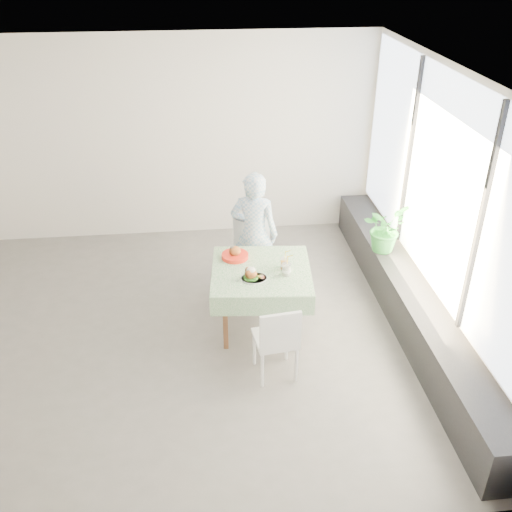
{
  "coord_description": "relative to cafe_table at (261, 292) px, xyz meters",
  "views": [
    {
      "loc": [
        0.53,
        -5.11,
        3.88
      ],
      "look_at": [
        1.1,
        0.1,
        0.88
      ],
      "focal_mm": 40.0,
      "sensor_mm": 36.0,
      "label": 1
    }
  ],
  "objects": [
    {
      "name": "main_dish",
      "position": [
        -0.11,
        -0.18,
        0.33
      ],
      "size": [
        0.28,
        0.28,
        0.14
      ],
      "color": "white",
      "rests_on": "cafe_table"
    },
    {
      "name": "wall_back",
      "position": [
        -1.15,
        2.45,
        0.94
      ],
      "size": [
        6.0,
        0.02,
        2.8
      ],
      "primitive_type": "cube",
      "color": "silver",
      "rests_on": "ground"
    },
    {
      "name": "chair_near",
      "position": [
        0.05,
        -0.8,
        -0.2
      ],
      "size": [
        0.44,
        0.44,
        0.84
      ],
      "color": "white",
      "rests_on": "ground"
    },
    {
      "name": "diner",
      "position": [
        0.01,
        0.75,
        0.32
      ],
      "size": [
        0.65,
        0.52,
        1.55
      ],
      "primitive_type": "imported",
      "rotation": [
        0.0,
        0.0,
        2.84
      ],
      "color": "#8BB9DF",
      "rests_on": "ground"
    },
    {
      "name": "window_pane",
      "position": [
        1.82,
        -0.05,
        1.19
      ],
      "size": [
        0.01,
        4.8,
        2.18
      ],
      "primitive_type": "cube",
      "color": "#D1E0F9",
      "rests_on": "ground"
    },
    {
      "name": "potted_plant",
      "position": [
        1.57,
        0.72,
        0.33
      ],
      "size": [
        0.69,
        0.69,
        0.58
      ],
      "primitive_type": "imported",
      "rotation": [
        0.0,
        0.0,
        0.75
      ],
      "color": "#2A7E38",
      "rests_on": "window_ledge"
    },
    {
      "name": "floor",
      "position": [
        -1.15,
        -0.05,
        -0.46
      ],
      "size": [
        6.0,
        6.0,
        0.0
      ],
      "primitive_type": "plane",
      "color": "#5B5856",
      "rests_on": "ground"
    },
    {
      "name": "second_dish",
      "position": [
        -0.26,
        0.28,
        0.32
      ],
      "size": [
        0.3,
        0.3,
        0.14
      ],
      "color": "red",
      "rests_on": "cafe_table"
    },
    {
      "name": "wall_right",
      "position": [
        1.85,
        -0.05,
        0.94
      ],
      "size": [
        0.02,
        5.0,
        2.8
      ],
      "primitive_type": "cube",
      "color": "silver",
      "rests_on": "ground"
    },
    {
      "name": "juice_cup_orange",
      "position": [
        0.25,
        -0.01,
        0.34
      ],
      "size": [
        0.09,
        0.09,
        0.26
      ],
      "color": "white",
      "rests_on": "cafe_table"
    },
    {
      "name": "chair_far",
      "position": [
        0.01,
        0.77,
        -0.17
      ],
      "size": [
        0.49,
        0.49,
        0.94
      ],
      "color": "white",
      "rests_on": "ground"
    },
    {
      "name": "cafe_table",
      "position": [
        0.0,
        0.0,
        0.0
      ],
      "size": [
        1.13,
        1.13,
        0.74
      ],
      "color": "brown",
      "rests_on": "ground"
    },
    {
      "name": "juice_cup_lemonade",
      "position": [
        0.25,
        -0.13,
        0.34
      ],
      "size": [
        0.1,
        0.1,
        0.27
      ],
      "color": "white",
      "rests_on": "cafe_table"
    },
    {
      "name": "wall_front",
      "position": [
        -1.15,
        -2.55,
        0.94
      ],
      "size": [
        6.0,
        0.02,
        2.8
      ],
      "primitive_type": "cube",
      "color": "silver",
      "rests_on": "ground"
    },
    {
      "name": "ceiling",
      "position": [
        -1.15,
        -0.05,
        2.34
      ],
      "size": [
        6.0,
        6.0,
        0.0
      ],
      "primitive_type": "plane",
      "rotation": [
        3.14,
        0.0,
        0.0
      ],
      "color": "white",
      "rests_on": "ground"
    },
    {
      "name": "window_ledge",
      "position": [
        1.65,
        -0.05,
        -0.21
      ],
      "size": [
        0.4,
        4.8,
        0.5
      ],
      "primitive_type": "cube",
      "color": "black",
      "rests_on": "ground"
    }
  ]
}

